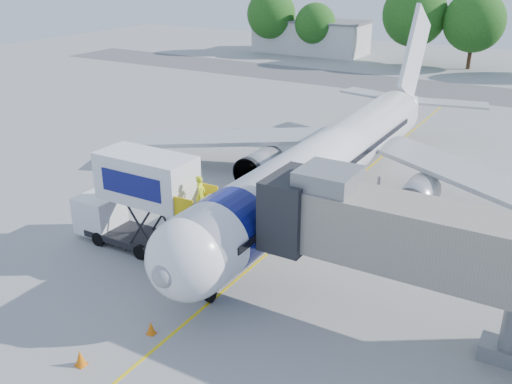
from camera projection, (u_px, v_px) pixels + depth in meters
The scene contains 13 objects.
ground at pixel (302, 225), 34.00m from camera, with size 160.00×160.00×0.00m, color #959593.
guidance_line at pixel (302, 225), 33.99m from camera, with size 0.15×70.00×0.01m, color yellow.
taxiway_strip at pixel (459, 92), 67.44m from camera, with size 120.00×10.00×0.01m, color #59595B.
aircraft at pixel (332, 159), 36.15m from camera, with size 34.17×37.73×11.35m.
jet_bridge at pixel (406, 237), 23.02m from camera, with size 13.90×3.20×6.60m.
catering_hiloader at pixel (139, 201), 30.30m from camera, with size 8.54×2.44×5.50m.
safety_cone_a at pixel (151, 328), 24.07m from camera, with size 0.38×0.38×0.60m.
safety_cone_b at pixel (80, 358), 22.19m from camera, with size 0.44×0.44×0.69m.
outbuilding_left at pixel (311, 36), 93.88m from camera, with size 18.40×8.40×5.30m.
tree_a at pixel (271, 14), 92.84m from camera, with size 7.91×7.91×10.08m.
tree_b at pixel (315, 24), 89.91m from camera, with size 6.44×6.44×8.21m.
tree_c at pixel (415, 14), 82.04m from camera, with size 9.21×9.21×11.74m.
tree_d at pixel (474, 21), 78.61m from camera, with size 8.43×8.43×10.74m.
Camera 1 is at (13.21, -27.81, 14.81)m, focal length 40.00 mm.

